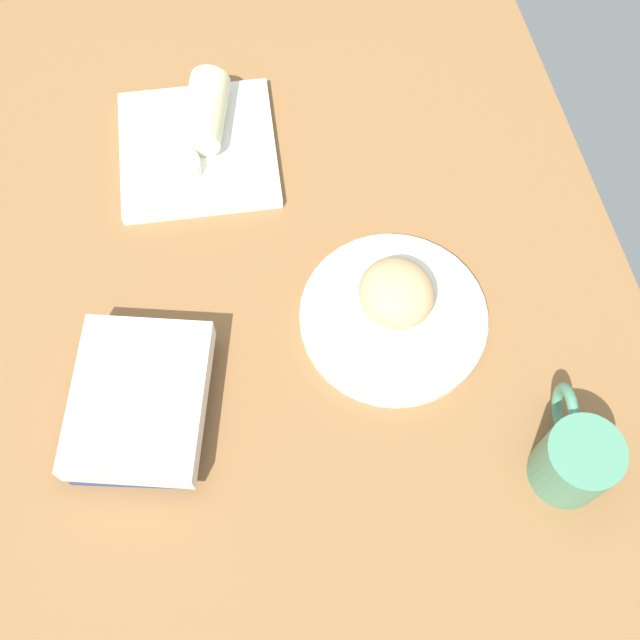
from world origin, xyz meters
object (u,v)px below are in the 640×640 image
round_plate (393,317)px  breakfast_wrap (205,111)px  square_plate (198,149)px  book_stack (139,402)px  sauce_cup (182,167)px  coffee_mug (575,458)px  scone_pastry (397,293)px

round_plate → breakfast_wrap: breakfast_wrap is taller
square_plate → book_stack: (-36.22, 11.79, 2.12)cm
sauce_cup → square_plate: bearing=-30.4°
breakfast_wrap → coffee_mug: coffee_mug is taller
round_plate → square_plate: square_plate is taller
sauce_cup → breakfast_wrap: bearing=-30.4°
coffee_mug → breakfast_wrap: bearing=30.2°
round_plate → breakfast_wrap: 38.93cm
square_plate → book_stack: book_stack is taller
breakfast_wrap → coffee_mug: 65.71cm
sauce_cup → breakfast_wrap: breakfast_wrap is taller
square_plate → sauce_cup: sauce_cup is taller
scone_pastry → round_plate: bearing=163.2°
book_stack → sauce_cup: bearing=-16.3°
sauce_cup → book_stack: 33.39cm
round_plate → sauce_cup: bearing=40.6°
breakfast_wrap → book_stack: 41.89cm
scone_pastry → square_plate: scone_pastry is taller
round_plate → sauce_cup: (26.61, 22.81, 2.20)cm
round_plate → book_stack: (-5.44, 32.16, 2.22)cm
round_plate → scone_pastry: size_ratio=2.45×
breakfast_wrap → coffee_mug: size_ratio=0.84×
sauce_cup → book_stack: bearing=163.7°
breakfast_wrap → square_plate: bearing=-104.3°
round_plate → scone_pastry: 4.11cm
sauce_cup → book_stack: size_ratio=0.22×
square_plate → breakfast_wrap: bearing=-30.4°
book_stack → coffee_mug: bearing=-110.2°
square_plate → breakfast_wrap: breakfast_wrap is taller
sauce_cup → breakfast_wrap: 8.82cm
sauce_cup → breakfast_wrap: (7.49, -4.40, 1.52)cm
scone_pastry → book_stack: (-6.87, 32.59, -1.61)cm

